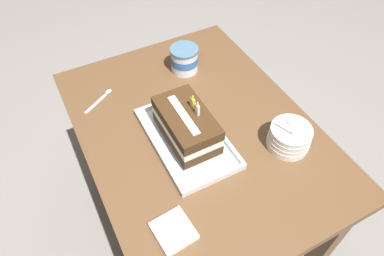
{
  "coord_description": "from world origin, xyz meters",
  "views": [
    {
      "loc": [
        0.68,
        -0.37,
        1.67
      ],
      "look_at": [
        0.02,
        -0.03,
        0.8
      ],
      "focal_mm": 32.55,
      "sensor_mm": 36.0,
      "label": 1
    }
  ],
  "objects_px": {
    "foil_tray": "(187,139)",
    "bowl_stack": "(289,137)",
    "ice_cream_tub": "(184,59)",
    "birthday_cake": "(187,125)",
    "serving_spoon_near_tray": "(103,97)",
    "napkin_pile": "(174,231)"
  },
  "relations": [
    {
      "from": "bowl_stack",
      "to": "napkin_pile",
      "type": "distance_m",
      "value": 0.47
    },
    {
      "from": "ice_cream_tub",
      "to": "serving_spoon_near_tray",
      "type": "bearing_deg",
      "value": -89.62
    },
    {
      "from": "foil_tray",
      "to": "ice_cream_tub",
      "type": "bearing_deg",
      "value": 154.37
    },
    {
      "from": "serving_spoon_near_tray",
      "to": "napkin_pile",
      "type": "bearing_deg",
      "value": 0.29
    },
    {
      "from": "serving_spoon_near_tray",
      "to": "bowl_stack",
      "type": "bearing_deg",
      "value": 43.2
    },
    {
      "from": "birthday_cake",
      "to": "foil_tray",
      "type": "bearing_deg",
      "value": -90.0
    },
    {
      "from": "foil_tray",
      "to": "ice_cream_tub",
      "type": "height_order",
      "value": "ice_cream_tub"
    },
    {
      "from": "foil_tray",
      "to": "ice_cream_tub",
      "type": "relative_size",
      "value": 3.45
    },
    {
      "from": "birthday_cake",
      "to": "napkin_pile",
      "type": "bearing_deg",
      "value": -33.43
    },
    {
      "from": "serving_spoon_near_tray",
      "to": "foil_tray",
      "type": "bearing_deg",
      "value": 29.34
    },
    {
      "from": "napkin_pile",
      "to": "serving_spoon_near_tray",
      "type": "bearing_deg",
      "value": -179.71
    },
    {
      "from": "foil_tray",
      "to": "bowl_stack",
      "type": "relative_size",
      "value": 2.7
    },
    {
      "from": "birthday_cake",
      "to": "bowl_stack",
      "type": "xyz_separation_m",
      "value": [
        0.17,
        0.28,
        -0.04
      ]
    },
    {
      "from": "bowl_stack",
      "to": "ice_cream_tub",
      "type": "relative_size",
      "value": 1.28
    },
    {
      "from": "foil_tray",
      "to": "bowl_stack",
      "type": "bearing_deg",
      "value": 58.84
    },
    {
      "from": "birthday_cake",
      "to": "napkin_pile",
      "type": "distance_m",
      "value": 0.33
    },
    {
      "from": "ice_cream_tub",
      "to": "serving_spoon_near_tray",
      "type": "relative_size",
      "value": 0.85
    },
    {
      "from": "birthday_cake",
      "to": "ice_cream_tub",
      "type": "distance_m",
      "value": 0.36
    },
    {
      "from": "birthday_cake",
      "to": "ice_cream_tub",
      "type": "relative_size",
      "value": 2.17
    },
    {
      "from": "foil_tray",
      "to": "birthday_cake",
      "type": "bearing_deg",
      "value": 90.0
    },
    {
      "from": "foil_tray",
      "to": "serving_spoon_near_tray",
      "type": "distance_m",
      "value": 0.37
    },
    {
      "from": "foil_tray",
      "to": "birthday_cake",
      "type": "height_order",
      "value": "birthday_cake"
    }
  ]
}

